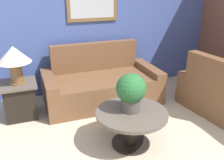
% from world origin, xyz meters
% --- Properties ---
extents(wall_back, '(7.18, 0.09, 2.60)m').
position_xyz_m(wall_back, '(0.00, 2.96, 1.31)').
color(wall_back, '#42569E').
rests_on(wall_back, ground_plane).
extents(couch_main, '(1.91, 0.98, 0.94)m').
position_xyz_m(couch_main, '(0.20, 2.38, 0.29)').
color(couch_main, brown).
rests_on(couch_main, ground_plane).
extents(armchair, '(1.11, 1.25, 0.94)m').
position_xyz_m(armchair, '(1.89, 1.38, 0.29)').
color(armchair, brown).
rests_on(armchair, ground_plane).
extents(coffee_table, '(0.88, 0.88, 0.47)m').
position_xyz_m(coffee_table, '(0.16, 1.03, 0.34)').
color(coffee_table, black).
rests_on(coffee_table, ground_plane).
extents(side_table, '(0.52, 0.52, 0.55)m').
position_xyz_m(side_table, '(-1.12, 2.26, 0.28)').
color(side_table, black).
rests_on(side_table, ground_plane).
extents(table_lamp, '(0.48, 0.48, 0.55)m').
position_xyz_m(table_lamp, '(-1.12, 2.26, 0.94)').
color(table_lamp, brown).
rests_on(table_lamp, side_table).
extents(potted_plant_on_table, '(0.36, 0.36, 0.48)m').
position_xyz_m(potted_plant_on_table, '(0.16, 1.07, 0.73)').
color(potted_plant_on_table, '#4C4742').
rests_on(potted_plant_on_table, coffee_table).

